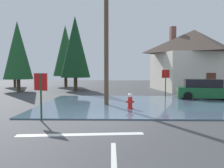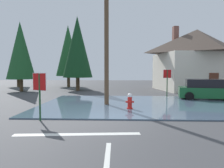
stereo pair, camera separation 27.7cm
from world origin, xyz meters
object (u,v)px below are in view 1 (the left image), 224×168
(pine_tree_mid_left, at_px, (18,50))
(pine_tree_far_center, at_px, (14,58))
(stop_sign_near, at_px, (41,87))
(pine_tree_short_left, at_px, (65,51))
(stop_sign_far, at_px, (166,77))
(fire_hydrant, at_px, (130,102))
(pine_tree_tall_left, at_px, (75,47))
(parked_car, at_px, (206,90))
(utility_pole, at_px, (106,39))
(house, at_px, (194,59))

(pine_tree_mid_left, bearing_deg, pine_tree_far_center, 118.47)
(stop_sign_near, distance_m, pine_tree_short_left, 20.61)
(stop_sign_far, relative_size, pine_tree_mid_left, 0.31)
(fire_hydrant, height_order, stop_sign_far, stop_sign_far)
(pine_tree_tall_left, distance_m, pine_tree_mid_left, 5.99)
(stop_sign_near, bearing_deg, pine_tree_tall_left, 95.01)
(parked_car, xyz_separation_m, pine_tree_short_left, (-13.85, 12.56, 4.17))
(stop_sign_near, height_order, stop_sign_far, stop_sign_far)
(utility_pole, xyz_separation_m, parked_car, (7.52, 3.12, -3.44))
(stop_sign_near, height_order, parked_car, stop_sign_near)
(fire_hydrant, xyz_separation_m, house, (8.05, 12.92, 3.10))
(pine_tree_short_left, bearing_deg, fire_hydrant, -65.70)
(utility_pole, relative_size, pine_tree_tall_left, 0.98)
(utility_pole, distance_m, stop_sign_far, 7.07)
(fire_hydrant, bearing_deg, pine_tree_far_center, 131.13)
(parked_car, xyz_separation_m, pine_tree_tall_left, (-11.45, 7.10, 4.07))
(fire_hydrant, xyz_separation_m, pine_tree_far_center, (-14.60, 16.72, 3.48))
(pine_tree_tall_left, xyz_separation_m, pine_tree_mid_left, (-5.84, -1.26, -0.47))
(house, bearing_deg, pine_tree_short_left, 165.01)
(utility_pole, relative_size, parked_car, 1.73)
(parked_car, bearing_deg, pine_tree_tall_left, 148.22)
(utility_pole, bearing_deg, stop_sign_far, 43.80)
(parked_car, distance_m, pine_tree_far_center, 24.20)
(house, height_order, pine_tree_mid_left, house)
(house, xyz_separation_m, pine_tree_far_center, (-22.65, 3.80, 0.38))
(stop_sign_far, relative_size, pine_tree_far_center, 0.35)
(pine_tree_mid_left, height_order, pine_tree_short_left, pine_tree_short_left)
(fire_hydrant, height_order, pine_tree_short_left, pine_tree_short_left)
(fire_hydrant, xyz_separation_m, stop_sign_far, (3.34, 6.03, 1.18))
(stop_sign_far, xyz_separation_m, pine_tree_short_left, (-11.08, 11.12, 3.27))
(house, xyz_separation_m, pine_tree_short_left, (-15.79, 4.23, 1.35))
(fire_hydrant, xyz_separation_m, pine_tree_tall_left, (-5.35, 11.69, 4.36))
(pine_tree_far_center, bearing_deg, parked_car, -30.36)
(utility_pole, relative_size, pine_tree_mid_left, 1.09)
(utility_pole, bearing_deg, pine_tree_mid_left, 137.47)
(pine_tree_short_left, bearing_deg, stop_sign_near, -79.61)
(fire_hydrant, distance_m, pine_tree_short_left, 19.34)
(pine_tree_tall_left, distance_m, pine_tree_far_center, 10.56)
(parked_car, xyz_separation_m, pine_tree_far_center, (-20.70, 12.13, 3.19))
(fire_hydrant, bearing_deg, pine_tree_mid_left, 137.01)
(stop_sign_near, bearing_deg, house, 52.43)
(fire_hydrant, distance_m, house, 15.54)
(fire_hydrant, height_order, pine_tree_tall_left, pine_tree_tall_left)
(pine_tree_tall_left, bearing_deg, utility_pole, -68.96)
(utility_pole, bearing_deg, house, 50.42)
(pine_tree_mid_left, bearing_deg, house, 7.38)
(house, bearing_deg, stop_sign_far, -124.35)
(fire_hydrant, bearing_deg, stop_sign_near, -145.10)
(utility_pole, distance_m, pine_tree_short_left, 16.92)
(pine_tree_tall_left, xyz_separation_m, pine_tree_short_left, (-2.39, 5.46, 0.10))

